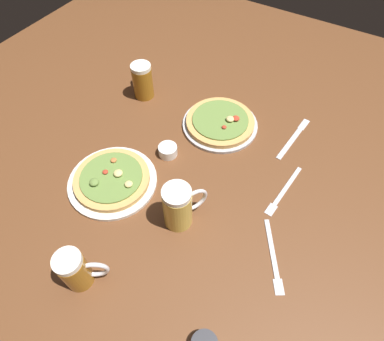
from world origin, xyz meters
name	(u,v)px	position (x,y,z in m)	size (l,w,h in m)	color
ground_plane	(192,177)	(0.00, 0.00, -0.01)	(2.40, 2.40, 0.03)	brown
pizza_plate_near	(112,180)	(-0.21, -0.17, 0.02)	(0.29, 0.29, 0.05)	silver
pizza_plate_far	(220,123)	(-0.03, 0.25, 0.02)	(0.28, 0.28, 0.05)	#B2B2B7
beer_mug_dark	(179,206)	(0.06, -0.17, 0.08)	(0.10, 0.13, 0.16)	gold
beer_mug_amber	(142,80)	(-0.38, 0.25, 0.07)	(0.12, 0.10, 0.14)	#9E6619
beer_mug_pale	(76,270)	(-0.07, -0.46, 0.07)	(0.11, 0.09, 0.14)	#9E6619
ramekin_sauce	(168,151)	(-0.12, 0.03, 0.02)	(0.07, 0.07, 0.04)	white
fork_left	(273,257)	(0.35, -0.13, 0.00)	(0.14, 0.20, 0.01)	silver
knife_right	(294,138)	(0.24, 0.33, 0.00)	(0.04, 0.24, 0.01)	silver
fork_spare	(284,191)	(0.29, 0.09, 0.00)	(0.04, 0.23, 0.01)	silver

